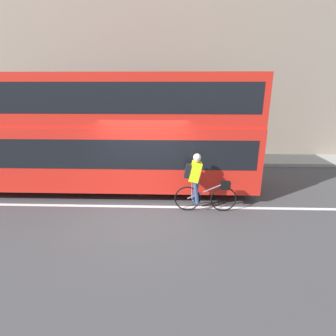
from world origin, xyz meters
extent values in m
plane|color=#424244|center=(0.00, 0.00, 0.00)|extent=(80.00, 80.00, 0.00)
cube|color=silver|center=(0.00, 0.25, 0.00)|extent=(50.00, 0.14, 0.01)
cube|color=gray|center=(0.00, 5.14, 0.07)|extent=(60.00, 1.67, 0.14)
cube|color=gray|center=(0.00, 6.12, 3.60)|extent=(60.00, 0.30, 7.21)
cylinder|color=black|center=(1.62, 1.78, 0.49)|extent=(0.98, 0.30, 0.98)
cylinder|color=black|center=(-4.27, 1.78, 0.49)|extent=(0.98, 0.30, 0.98)
cube|color=red|center=(-1.33, 1.78, 1.28)|extent=(9.50, 2.59, 1.97)
cube|color=black|center=(-1.33, 1.78, 1.52)|extent=(9.12, 2.61, 0.87)
cube|color=red|center=(-1.33, 1.78, 3.02)|extent=(9.50, 2.49, 1.50)
cube|color=black|center=(-1.33, 1.78, 3.09)|extent=(9.12, 2.51, 0.84)
torus|color=black|center=(2.27, 0.05, 0.37)|extent=(0.73, 0.04, 0.73)
torus|color=black|center=(1.26, 0.05, 0.37)|extent=(0.73, 0.04, 0.73)
cylinder|color=slate|center=(1.76, 0.05, 0.60)|extent=(1.02, 0.03, 0.50)
cylinder|color=slate|center=(1.38, 0.05, 0.64)|extent=(0.03, 0.03, 0.54)
cube|color=black|center=(2.30, 0.05, 0.78)|extent=(0.26, 0.16, 0.22)
cube|color=#D8EA19|center=(1.45, 0.05, 1.18)|extent=(0.37, 0.32, 0.58)
cube|color=black|center=(1.25, 0.05, 1.20)|extent=(0.21, 0.26, 0.38)
cylinder|color=#384C7A|center=(1.49, 0.14, 0.58)|extent=(0.22, 0.11, 0.66)
cylinder|color=#384C7A|center=(1.49, -0.04, 0.58)|extent=(0.20, 0.11, 0.66)
sphere|color=tan|center=(1.49, 0.05, 1.53)|extent=(0.19, 0.19, 0.19)
sphere|color=silver|center=(1.49, 0.05, 1.58)|extent=(0.21, 0.21, 0.21)
camera|label=1|loc=(0.92, -6.73, 3.46)|focal=28.00mm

